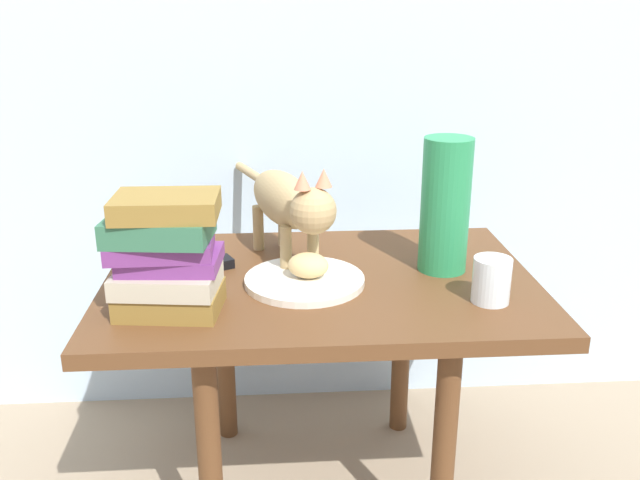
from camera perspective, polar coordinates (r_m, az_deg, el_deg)
The scene contains 8 objects.
side_table at distance 1.40m, azimuth 0.00°, elevation -5.66°, with size 0.86×0.58×0.51m.
plate at distance 1.34m, azimuth -1.30°, elevation -3.40°, with size 0.24×0.24×0.01m, color silver.
bread_roll at distance 1.33m, azimuth -0.99°, elevation -2.13°, with size 0.08×0.06×0.05m, color #E0BC7A.
cat at distance 1.41m, azimuth -2.65°, elevation 3.15°, with size 0.21×0.45×0.23m.
book_stack at distance 1.22m, azimuth -12.76°, elevation -1.21°, with size 0.20×0.16×0.22m.
green_vase at distance 1.39m, azimuth 10.42°, elevation 2.85°, with size 0.10×0.10×0.27m, color #288C51.
candle_jar at distance 1.29m, azimuth 14.11°, elevation -3.47°, with size 0.07×0.07×0.08m.
tv_remote at distance 1.42m, azimuth -10.26°, elevation -2.24°, with size 0.15×0.04×0.02m, color black.
Camera 1 is at (-0.09, -1.26, 1.04)m, focal length 38.31 mm.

